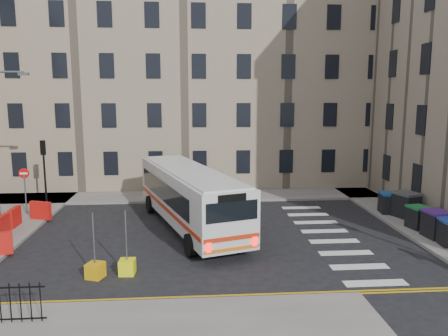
{
  "coord_description": "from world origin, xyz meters",
  "views": [
    {
      "loc": [
        -2.87,
        -21.02,
        7.0
      ],
      "look_at": [
        -1.06,
        2.82,
        3.0
      ],
      "focal_mm": 35.0,
      "sensor_mm": 36.0,
      "label": 1
    }
  ],
  "objects": [
    {
      "name": "ground",
      "position": [
        0.0,
        0.0,
        0.0
      ],
      "size": [
        120.0,
        120.0,
        0.0
      ],
      "primitive_type": "plane",
      "color": "black",
      "rests_on": "ground"
    },
    {
      "name": "pavement_north",
      "position": [
        -6.0,
        8.6,
        0.07
      ],
      "size": [
        36.0,
        3.2,
        0.15
      ],
      "primitive_type": "cube",
      "color": "slate",
      "rests_on": "ground"
    },
    {
      "name": "pavement_east",
      "position": [
        9.0,
        4.0,
        0.07
      ],
      "size": [
        2.4,
        26.0,
        0.15
      ],
      "primitive_type": "cube",
      "color": "slate",
      "rests_on": "ground"
    },
    {
      "name": "terrace_north",
      "position": [
        -7.0,
        15.5,
        8.62
      ],
      "size": [
        38.3,
        10.8,
        17.2
      ],
      "color": "gray",
      "rests_on": "ground"
    },
    {
      "name": "traffic_light_nw",
      "position": [
        -12.0,
        6.5,
        2.87
      ],
      "size": [
        0.28,
        0.22,
        4.1
      ],
      "color": "black",
      "rests_on": "pavement_west"
    },
    {
      "name": "no_entry_north",
      "position": [
        -12.5,
        4.5,
        2.08
      ],
      "size": [
        0.6,
        0.08,
        3.0
      ],
      "color": "#595B5E",
      "rests_on": "pavement_west"
    },
    {
      "name": "roadworks_barriers",
      "position": [
        -11.84,
        0.5,
        0.65
      ],
      "size": [
        1.66,
        6.26,
        1.0
      ],
      "color": "red",
      "rests_on": "pavement_west"
    },
    {
      "name": "bus",
      "position": [
        -2.99,
        1.53,
        1.79
      ],
      "size": [
        5.96,
        11.62,
        3.1
      ],
      "rotation": [
        0.0,
        0.0,
        0.31
      ],
      "color": "silver",
      "rests_on": "ground"
    },
    {
      "name": "wheelie_bin_b",
      "position": [
        8.99,
        -1.4,
        0.82
      ],
      "size": [
        1.13,
        1.27,
        1.32
      ],
      "rotation": [
        0.0,
        0.0,
        0.08
      ],
      "color": "black",
      "rests_on": "pavement_east"
    },
    {
      "name": "wheelie_bin_c",
      "position": [
        8.87,
        0.09,
        0.74
      ],
      "size": [
        1.1,
        1.21,
        1.17
      ],
      "rotation": [
        0.0,
        0.0,
        0.19
      ],
      "color": "black",
      "rests_on": "pavement_east"
    },
    {
      "name": "wheelie_bin_d",
      "position": [
        9.27,
        2.18,
        0.87
      ],
      "size": [
        1.52,
        1.61,
        1.43
      ],
      "rotation": [
        0.0,
        0.0,
        0.37
      ],
      "color": "black",
      "rests_on": "pavement_east"
    },
    {
      "name": "wheelie_bin_e",
      "position": [
        8.66,
        3.14,
        0.76
      ],
      "size": [
        1.06,
        1.19,
        1.2
      ],
      "rotation": [
        0.0,
        0.0,
        -0.11
      ],
      "color": "black",
      "rests_on": "pavement_east"
    },
    {
      "name": "bollard_yellow",
      "position": [
        -5.44,
        -4.44,
        0.3
      ],
      "size": [
        0.63,
        0.63,
        0.6
      ],
      "primitive_type": "cube",
      "rotation": [
        0.0,
        0.0,
        -0.05
      ],
      "color": "#F1F30D",
      "rests_on": "ground"
    },
    {
      "name": "bollard_chevron",
      "position": [
        -6.63,
        -4.7,
        0.3
      ],
      "size": [
        0.77,
        0.77,
        0.6
      ],
      "primitive_type": "cube",
      "rotation": [
        0.0,
        0.0,
        -0.35
      ],
      "color": "#D4990C",
      "rests_on": "ground"
    }
  ]
}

